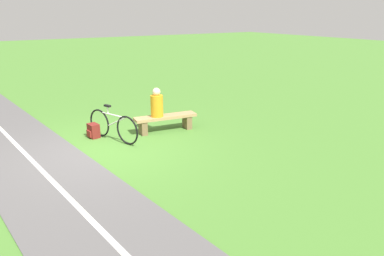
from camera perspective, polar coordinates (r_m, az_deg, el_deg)
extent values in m
plane|color=#477A2D|center=(9.02, -13.94, -3.52)|extent=(80.00, 80.00, 0.00)
cube|color=#565454|center=(5.36, -10.44, -19.11)|extent=(6.12, 36.02, 0.02)
cube|color=silver|center=(5.35, -10.45, -19.02)|extent=(3.60, 31.82, 0.00)
cube|color=#A88456|center=(10.12, -4.20, 1.77)|extent=(1.80, 0.64, 0.08)
cube|color=brown|center=(10.42, -0.77, 0.99)|extent=(0.21, 0.37, 0.37)
cube|color=brown|center=(9.98, -7.71, 0.07)|extent=(0.21, 0.37, 0.37)
cylinder|color=orange|center=(9.95, -5.55, 3.47)|extent=(0.39, 0.39, 0.60)
sphere|color=beige|center=(9.86, -5.62, 5.70)|extent=(0.22, 0.22, 0.22)
torus|color=black|center=(9.20, -10.17, -0.37)|extent=(0.30, 0.72, 0.75)
torus|color=black|center=(9.98, -14.35, 0.78)|extent=(0.30, 0.72, 0.75)
cylinder|color=silver|center=(9.49, -12.47, 2.06)|extent=(0.35, 0.86, 0.04)
cylinder|color=silver|center=(9.42, -11.77, 0.97)|extent=(0.26, 0.63, 0.35)
cylinder|color=silver|center=(9.59, -13.13, 2.78)|extent=(0.03, 0.03, 0.20)
cube|color=black|center=(9.56, -13.18, 3.42)|extent=(0.14, 0.22, 0.05)
cube|color=maroon|center=(9.98, -15.23, -0.41)|extent=(0.27, 0.35, 0.38)
cube|color=maroon|center=(9.95, -15.91, -0.87)|extent=(0.07, 0.23, 0.17)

